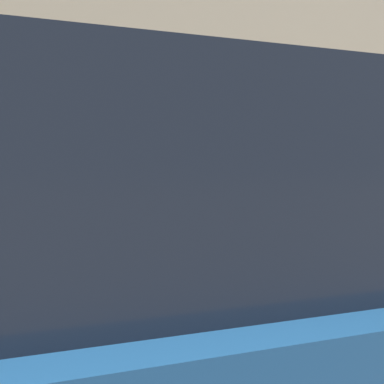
{
  "coord_description": "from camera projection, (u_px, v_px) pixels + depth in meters",
  "views": [
    {
      "loc": [
        -0.8,
        -1.96,
        1.46
      ],
      "look_at": [
        0.29,
        1.15,
        1.22
      ],
      "focal_mm": 35.0,
      "sensor_mm": 36.0,
      "label": 1
    }
  ],
  "objects": [
    {
      "name": "building_facade",
      "position": [
        107.0,
        59.0,
        6.4
      ],
      "size": [
        24.0,
        0.3,
        6.55
      ],
      "color": "tan",
      "rests_on": "ground_plane"
    },
    {
      "name": "parked_car_beside_meter",
      "position": [
        109.0,
        296.0,
        1.65
      ],
      "size": [
        5.11,
        2.16,
        1.75
      ],
      "rotation": [
        0.0,
        0.0,
        -0.05
      ],
      "color": "black",
      "rests_on": "ground_plane"
    },
    {
      "name": "parking_meter",
      "position": [
        192.0,
        193.0,
        3.31
      ],
      "size": [
        0.19,
        0.15,
        1.59
      ],
      "color": "#2D2D30",
      "rests_on": "sidewalk"
    },
    {
      "name": "sidewalk",
      "position": [
        138.0,
        288.0,
        4.28
      ],
      "size": [
        24.0,
        2.8,
        0.11
      ],
      "color": "#9E9B96",
      "rests_on": "ground_plane"
    }
  ]
}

